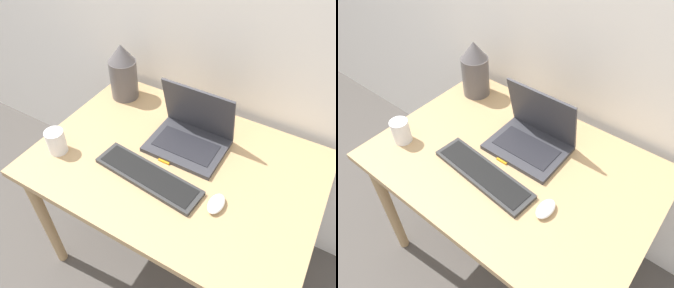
{
  "view_description": "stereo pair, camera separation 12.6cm",
  "coord_description": "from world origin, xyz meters",
  "views": [
    {
      "loc": [
        0.43,
        -0.39,
        1.74
      ],
      "look_at": [
        -0.03,
        0.38,
        0.86
      ],
      "focal_mm": 35.0,
      "sensor_mm": 36.0,
      "label": 1
    },
    {
      "loc": [
        0.54,
        -0.32,
        1.74
      ],
      "look_at": [
        -0.03,
        0.38,
        0.86
      ],
      "focal_mm": 35.0,
      "sensor_mm": 36.0,
      "label": 2
    }
  ],
  "objects": [
    {
      "name": "mug",
      "position": [
        -0.45,
        0.2,
        0.81
      ],
      "size": [
        0.08,
        0.08,
        0.1
      ],
      "color": "white",
      "rests_on": "desk"
    },
    {
      "name": "vase",
      "position": [
        -0.44,
        0.66,
        0.89
      ],
      "size": [
        0.13,
        0.13,
        0.28
      ],
      "color": "#514C4C",
      "rests_on": "desk"
    },
    {
      "name": "wall_back",
      "position": [
        0.0,
        0.86,
        1.25
      ],
      "size": [
        6.0,
        0.05,
        2.5
      ],
      "color": "white",
      "rests_on": "ground_plane"
    },
    {
      "name": "keyboard",
      "position": [
        -0.05,
        0.27,
        0.77
      ],
      "size": [
        0.46,
        0.16,
        0.02
      ],
      "color": "#2D2D2D",
      "rests_on": "desk"
    },
    {
      "name": "mp3_player",
      "position": [
        -0.04,
        0.4,
        0.76
      ],
      "size": [
        0.05,
        0.07,
        0.01
      ],
      "color": "orange",
      "rests_on": "desk"
    },
    {
      "name": "laptop",
      "position": [
        -0.0,
        0.53,
        0.81
      ],
      "size": [
        0.32,
        0.25,
        0.26
      ],
      "color": "#333338",
      "rests_on": "desk"
    },
    {
      "name": "desk",
      "position": [
        0.0,
        0.4,
        0.66
      ],
      "size": [
        1.15,
        0.8,
        0.76
      ],
      "color": "tan",
      "rests_on": "ground_plane"
    },
    {
      "name": "mouse",
      "position": [
        0.23,
        0.28,
        0.77
      ],
      "size": [
        0.06,
        0.09,
        0.03
      ],
      "color": "white",
      "rests_on": "desk"
    }
  ]
}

